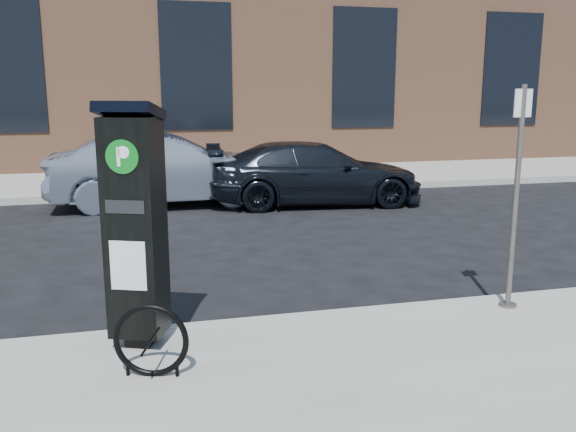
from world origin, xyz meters
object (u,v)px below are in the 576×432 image
object	(u,v)px
bike_rack	(151,341)
parking_kiosk	(135,224)
sign_pole	(516,200)
car_silver	(164,169)
car_dark	(315,173)

from	to	relation	value
bike_rack	parking_kiosk	bearing A→B (deg)	113.05
sign_pole	car_silver	world-z (taller)	sign_pole
sign_pole	car_dark	bearing A→B (deg)	85.40
car_silver	car_dark	bearing A→B (deg)	-100.72
parking_kiosk	sign_pole	xyz separation A→B (m)	(3.74, 0.05, 0.03)
parking_kiosk	sign_pole	distance (m)	3.74
car_silver	parking_kiosk	bearing A→B (deg)	175.35
car_dark	sign_pole	bearing A→B (deg)	-174.15
bike_rack	car_silver	bearing A→B (deg)	102.79
sign_pole	car_dark	distance (m)	6.91
parking_kiosk	bike_rack	world-z (taller)	parking_kiosk
parking_kiosk	car_silver	xyz separation A→B (m)	(0.60, 7.51, -0.49)
parking_kiosk	car_dark	xyz separation A→B (m)	(3.68, 6.93, -0.59)
bike_rack	car_silver	xyz separation A→B (m)	(0.52, 8.18, 0.32)
sign_pole	car_silver	xyz separation A→B (m)	(-3.14, 7.46, -0.52)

